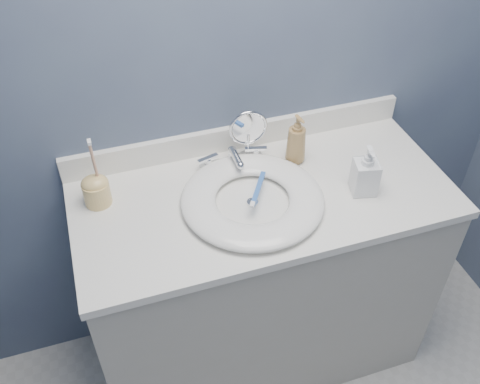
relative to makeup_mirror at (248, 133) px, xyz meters
name	(u,v)px	position (x,y,z in m)	size (l,w,h in m)	color
back_wall	(237,64)	(-0.01, 0.09, 0.21)	(2.20, 0.02, 2.40)	#48526C
vanity_cabinet	(260,283)	(-0.01, -0.19, -0.56)	(1.20, 0.55, 0.85)	#B2ADA2
countertop	(264,197)	(-0.01, -0.19, -0.12)	(1.22, 0.57, 0.03)	white
backsplash	(239,137)	(-0.01, 0.07, -0.06)	(1.22, 0.02, 0.09)	white
basin	(253,199)	(-0.06, -0.22, -0.09)	(0.45, 0.45, 0.04)	white
drain	(252,202)	(-0.06, -0.22, -0.10)	(0.04, 0.04, 0.01)	silver
faucet	(233,159)	(-0.06, -0.02, -0.08)	(0.25, 0.13, 0.07)	silver
makeup_mirror	(248,133)	(0.00, 0.00, 0.00)	(0.13, 0.07, 0.20)	silver
soap_bottle_amber	(296,139)	(0.15, -0.06, -0.02)	(0.07, 0.07, 0.18)	#9F7B47
soap_bottle_clear	(366,170)	(0.30, -0.27, -0.02)	(0.08, 0.08, 0.17)	silver
toothbrush_holder	(96,189)	(-0.52, -0.06, -0.05)	(0.08, 0.08, 0.24)	#E1BE70
toothbrush_lying	(258,190)	(-0.04, -0.21, -0.06)	(0.10, 0.15, 0.02)	#3362B6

